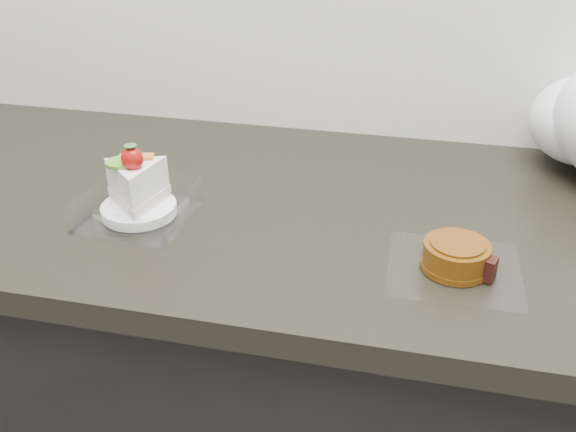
% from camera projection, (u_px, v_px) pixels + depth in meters
% --- Properties ---
extents(counter, '(2.04, 0.64, 0.90)m').
position_uv_depth(counter, '(353.00, 416.00, 1.22)').
color(counter, black).
rests_on(counter, ground).
extents(cake_tray, '(0.16, 0.16, 0.12)m').
position_uv_depth(cake_tray, '(137.00, 197.00, 0.97)').
color(cake_tray, white).
rests_on(cake_tray, counter).
extents(mooncake_wrap, '(0.18, 0.17, 0.04)m').
position_uv_depth(mooncake_wrap, '(457.00, 259.00, 0.85)').
color(mooncake_wrap, white).
rests_on(mooncake_wrap, counter).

